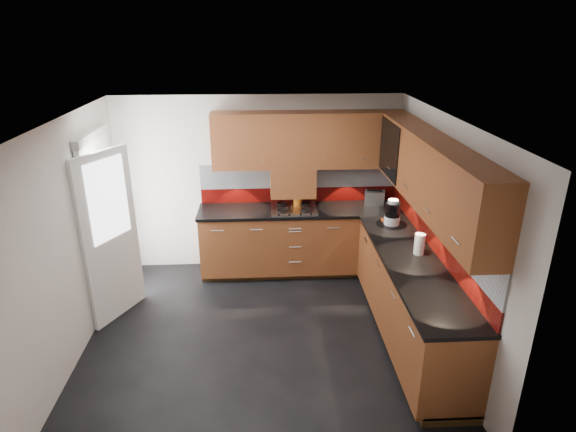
{
  "coord_description": "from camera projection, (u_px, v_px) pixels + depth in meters",
  "views": [
    {
      "loc": [
        0.03,
        -4.49,
        3.22
      ],
      "look_at": [
        0.33,
        0.65,
        1.17
      ],
      "focal_mm": 30.0,
      "sensor_mm": 36.0,
      "label": 1
    }
  ],
  "objects": [
    {
      "name": "glass_cabinet",
      "position": [
        401.0,
        147.0,
        5.75
      ],
      "size": [
        0.32,
        0.8,
        0.66
      ],
      "color": "black",
      "rests_on": "room"
    },
    {
      "name": "orange_cloth",
      "position": [
        386.0,
        220.0,
        6.03
      ],
      "size": [
        0.13,
        0.12,
        0.01
      ],
      "primitive_type": "cube",
      "rotation": [
        0.0,
        0.0,
        -0.08
      ],
      "color": "orange",
      "rests_on": "countertop"
    },
    {
      "name": "paper_towel",
      "position": [
        419.0,
        244.0,
        5.11
      ],
      "size": [
        0.11,
        0.11,
        0.23
      ],
      "primitive_type": "cylinder",
      "rotation": [
        0.0,
        0.0,
        0.01
      ],
      "color": "white",
      "rests_on": "countertop"
    },
    {
      "name": "backsplash",
      "position": [
        365.0,
        203.0,
        5.84
      ],
      "size": [
        2.7,
        3.2,
        0.54
      ],
      "color": "maroon",
      "rests_on": "countertop"
    },
    {
      "name": "toaster",
      "position": [
        375.0,
        198.0,
        6.56
      ],
      "size": [
        0.3,
        0.23,
        0.19
      ],
      "color": "silver",
      "rests_on": "countertop"
    },
    {
      "name": "extractor_hood",
      "position": [
        293.0,
        181.0,
        6.42
      ],
      "size": [
        0.6,
        0.33,
        0.4
      ],
      "primitive_type": "cube",
      "color": "brown",
      "rests_on": "room"
    },
    {
      "name": "food_processor",
      "position": [
        392.0,
        213.0,
        5.87
      ],
      "size": [
        0.19,
        0.19,
        0.32
      ],
      "color": "white",
      "rests_on": "countertop"
    },
    {
      "name": "base_cabinets",
      "position": [
        348.0,
        268.0,
        5.92
      ],
      "size": [
        2.7,
        3.2,
        0.95
      ],
      "color": "brown",
      "rests_on": "room"
    },
    {
      "name": "upper_cabinets",
      "position": [
        366.0,
        156.0,
        5.46
      ],
      "size": [
        2.5,
        3.2,
        0.72
      ],
      "color": "brown",
      "rests_on": "room"
    },
    {
      "name": "countertop",
      "position": [
        349.0,
        233.0,
        5.72
      ],
      "size": [
        2.72,
        3.22,
        0.04
      ],
      "color": "black",
      "rests_on": "base_cabinets"
    },
    {
      "name": "utensil_pot",
      "position": [
        297.0,
        199.0,
        6.51
      ],
      "size": [
        0.11,
        0.11,
        0.41
      ],
      "color": "orange",
      "rests_on": "countertop"
    },
    {
      "name": "room",
      "position": [
        259.0,
        210.0,
        4.8
      ],
      "size": [
        4.0,
        3.8,
        2.64
      ],
      "color": "black"
    },
    {
      "name": "gas_hob",
      "position": [
        294.0,
        208.0,
        6.39
      ],
      "size": [
        0.6,
        0.53,
        0.05
      ],
      "color": "silver",
      "rests_on": "countertop"
    },
    {
      "name": "back_door",
      "position": [
        106.0,
        228.0,
        5.57
      ],
      "size": [
        0.42,
        1.19,
        2.04
      ],
      "color": "white",
      "rests_on": "room"
    }
  ]
}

